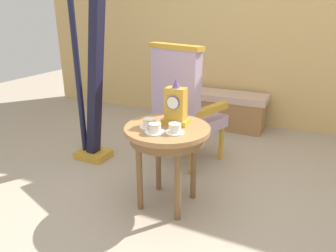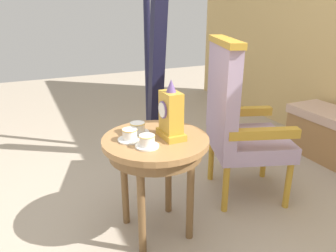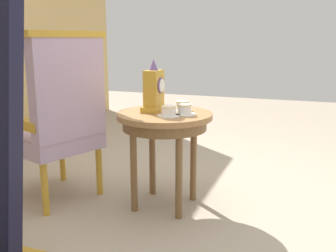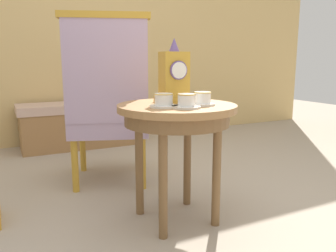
{
  "view_description": "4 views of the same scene",
  "coord_description": "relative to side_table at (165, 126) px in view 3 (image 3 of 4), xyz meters",
  "views": [
    {
      "loc": [
        0.86,
        -1.78,
        1.4
      ],
      "look_at": [
        -0.09,
        0.23,
        0.58
      ],
      "focal_mm": 33.39,
      "sensor_mm": 36.0,
      "label": 1
    },
    {
      "loc": [
        1.56,
        -0.57,
        1.35
      ],
      "look_at": [
        -0.01,
        0.16,
        0.7
      ],
      "focal_mm": 35.0,
      "sensor_mm": 36.0,
      "label": 2
    },
    {
      "loc": [
        -2.28,
        -0.78,
        1.09
      ],
      "look_at": [
        0.04,
        0.09,
        0.53
      ],
      "focal_mm": 41.03,
      "sensor_mm": 36.0,
      "label": 3
    },
    {
      "loc": [
        -0.85,
        -1.46,
        0.85
      ],
      "look_at": [
        -0.04,
        0.17,
        0.5
      ],
      "focal_mm": 36.9,
      "sensor_mm": 36.0,
      "label": 4
    }
  ],
  "objects": [
    {
      "name": "ground_plane",
      "position": [
        0.03,
        -0.09,
        -0.55
      ],
      "size": [
        10.0,
        10.0,
        0.0
      ],
      "primitive_type": "plane",
      "color": "tan"
    },
    {
      "name": "side_table",
      "position": [
        0.0,
        0.0,
        0.0
      ],
      "size": [
        0.61,
        0.61,
        0.63
      ],
      "color": "#9E7042",
      "rests_on": "ground"
    },
    {
      "name": "teacup_left",
      "position": [
        -0.11,
        -0.07,
        0.11
      ],
      "size": [
        0.14,
        0.14,
        0.07
      ],
      "color": "white",
      "rests_on": "side_table"
    },
    {
      "name": "teacup_right",
      "position": [
        -0.02,
        -0.14,
        0.11
      ],
      "size": [
        0.14,
        0.14,
        0.07
      ],
      "color": "white",
      "rests_on": "side_table"
    },
    {
      "name": "teacup_center",
      "position": [
        0.1,
        -0.09,
        0.11
      ],
      "size": [
        0.13,
        0.13,
        0.07
      ],
      "color": "white",
      "rests_on": "side_table"
    },
    {
      "name": "mantel_clock",
      "position": [
        0.03,
        0.08,
        0.22
      ],
      "size": [
        0.19,
        0.11,
        0.34
      ],
      "color": "gold",
      "rests_on": "side_table"
    },
    {
      "name": "armchair",
      "position": [
        -0.16,
        0.69,
        0.05
      ],
      "size": [
        0.68,
        0.68,
        1.14
      ],
      "color": "#B299B7",
      "rests_on": "ground"
    }
  ]
}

